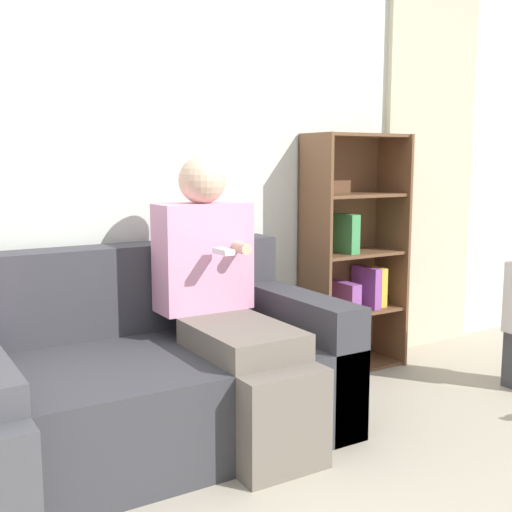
# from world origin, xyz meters

# --- Properties ---
(ground_plane) EXTENTS (14.00, 14.00, 0.00)m
(ground_plane) POSITION_xyz_m (0.00, 0.00, 0.00)
(ground_plane) COLOR #B2A893
(back_wall) EXTENTS (10.00, 0.06, 2.55)m
(back_wall) POSITION_xyz_m (0.00, 1.06, 1.27)
(back_wall) COLOR silver
(back_wall) RESTS_ON ground_plane
(curtain_panel) EXTENTS (0.73, 0.04, 2.21)m
(curtain_panel) POSITION_xyz_m (2.18, 1.01, 1.11)
(curtain_panel) COLOR beige
(curtain_panel) RESTS_ON ground_plane
(couch) EXTENTS (2.08, 0.93, 0.81)m
(couch) POSITION_xyz_m (-0.16, 0.57, 0.27)
(couch) COLOR #38383D
(couch) RESTS_ON ground_plane
(adult_seated) EXTENTS (0.43, 0.85, 1.22)m
(adult_seated) POSITION_xyz_m (0.40, 0.47, 0.62)
(adult_seated) COLOR #70665B
(adult_seated) RESTS_ON ground_plane
(bookshelf) EXTENTS (0.59, 0.30, 1.35)m
(bookshelf) POSITION_xyz_m (1.47, 0.91, 0.65)
(bookshelf) COLOR brown
(bookshelf) RESTS_ON ground_plane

